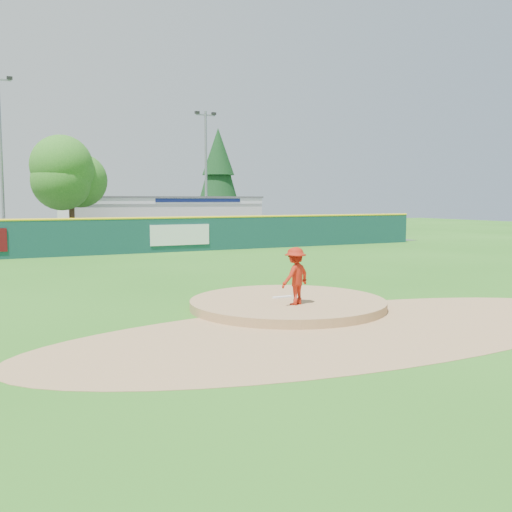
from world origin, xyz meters
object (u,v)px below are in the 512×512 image
light_pole_right (206,168)px  pitcher (295,276)px  deciduous_tree (71,176)px  light_pole_left (1,153)px  van (40,237)px  conifer_tree (218,173)px  pool_building_grp (159,216)px

light_pole_right → pitcher: bearing=-107.2°
deciduous_tree → light_pole_left: bearing=153.4°
pitcher → light_pole_right: (9.21, 29.77, 4.52)m
deciduous_tree → light_pole_right: 11.75m
deciduous_tree → light_pole_right: size_ratio=0.74×
van → pitcher: bearing=-152.2°
pitcher → conifer_tree: bearing=-131.6°
conifer_tree → pitcher: bearing=-109.8°
pool_building_grp → conifer_tree: conifer_tree is taller
van → light_pole_right: bearing=-53.7°
van → pool_building_grp: bearing=-35.8°
deciduous_tree → light_pole_left: size_ratio=0.67×
deciduous_tree → light_pole_right: (11.00, 4.00, 0.99)m
pool_building_grp → conifer_tree: bearing=29.8°
pitcher → light_pole_left: (-5.79, 27.77, 5.03)m
conifer_tree → light_pole_left: light_pole_left is taller
van → light_pole_right: 14.44m
van → light_pole_right: size_ratio=0.47×
conifer_tree → light_pole_left: size_ratio=0.86×
light_pole_left → light_pole_right: light_pole_left is taller
pool_building_grp → conifer_tree: 8.95m
van → conifer_tree: conifer_tree is taller
deciduous_tree → light_pole_left: 4.72m
light_pole_left → light_pole_right: bearing=7.6°
pool_building_grp → light_pole_right: size_ratio=1.52×
van → light_pole_left: bearing=64.9°
pool_building_grp → light_pole_right: 5.75m
deciduous_tree → pool_building_grp: bearing=41.2°
deciduous_tree → conifer_tree: conifer_tree is taller
van → deciduous_tree: deciduous_tree is taller
light_pole_right → deciduous_tree: bearing=-160.0°
conifer_tree → light_pole_left: bearing=-154.7°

